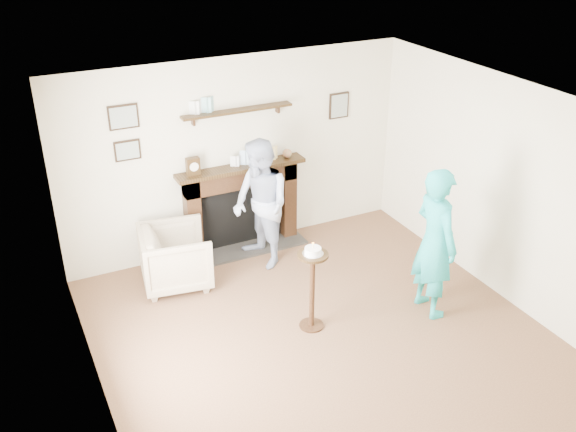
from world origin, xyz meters
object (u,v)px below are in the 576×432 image
(man, at_px, (262,262))
(woman, at_px, (427,308))
(armchair, at_px, (178,283))
(pedestal_table, at_px, (312,276))

(man, xyz_separation_m, woman, (1.26, -1.75, 0.00))
(armchair, height_order, pedestal_table, pedestal_table)
(armchair, bearing_deg, pedestal_table, -135.73)
(woman, distance_m, pedestal_table, 1.50)
(woman, bearing_deg, man, 37.10)
(pedestal_table, bearing_deg, woman, -12.26)
(man, distance_m, woman, 2.16)
(armchair, relative_size, man, 0.49)
(armchair, height_order, woman, woman)
(armchair, distance_m, man, 1.11)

